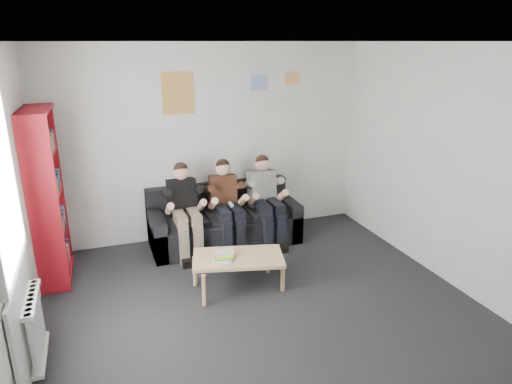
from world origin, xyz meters
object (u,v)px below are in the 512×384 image
Objects in this scene: person_right at (266,200)px; sofa at (224,223)px; coffee_table at (238,260)px; person_middle at (227,206)px; bookshelf at (48,197)px; person_left at (185,211)px.

sofa is at bearing 157.44° from person_right.
coffee_table is 0.83× the size of person_middle.
bookshelf is 1.66× the size of person_middle.
bookshelf reaches higher than person_middle.
person_right is (0.57, -0.00, 0.00)m from person_middle.
sofa is 1.32m from coffee_table.
sofa is at bearing 94.97° from person_middle.
person_middle is at bearing 175.84° from person_right.
person_left is at bearing 175.85° from person_right.
sofa is 1.67× the size of person_right.
person_right is at bearing 55.30° from coffee_table.
bookshelf reaches higher than person_right.
bookshelf is 1.66× the size of person_left.
person_middle is (2.15, 0.07, -0.40)m from bookshelf.
person_middle reaches higher than sofa.
person_right reaches higher than person_middle.
person_left is 0.57m from person_middle.
person_middle reaches higher than coffee_table.
sofa is at bearing 81.18° from coffee_table.
sofa is at bearing 15.93° from person_left.
coffee_table is 1.16m from person_middle.
bookshelf is 2.00× the size of coffee_table.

